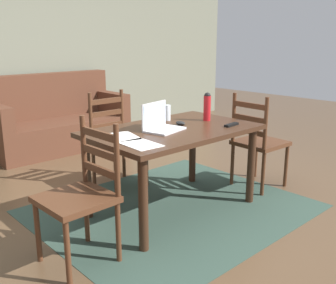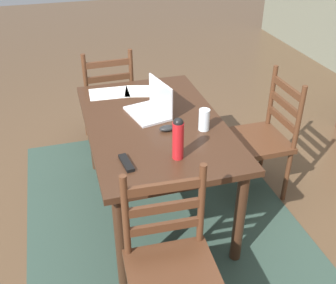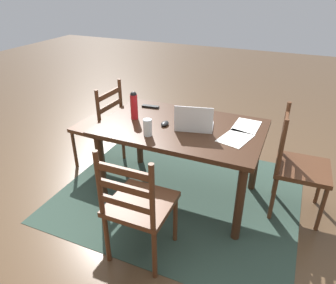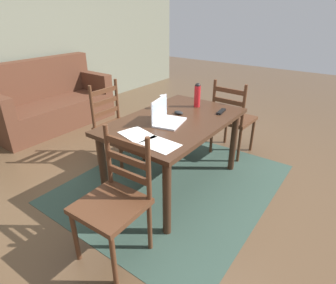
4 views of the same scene
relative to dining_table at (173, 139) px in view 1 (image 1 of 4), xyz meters
The scene contains 15 objects.
ground_plane 0.63m from the dining_table, ahead, with size 14.00×14.00×0.00m, color brown.
area_rug 0.63m from the dining_table, ahead, with size 2.21×1.88×0.01m, color #2D4238.
wall_back 3.09m from the dining_table, 90.00° to the left, with size 8.00×0.12×2.70m, color #6B6D5B.
dining_table is the anchor object (origin of this frame).
chair_right_near 1.03m from the dining_table, 10.02° to the right, with size 0.46×0.46×0.95m.
chair_far_head 0.83m from the dining_table, 90.02° to the left, with size 0.44×0.44×0.95m.
chair_left_near 1.03m from the dining_table, 169.94° to the right, with size 0.45×0.45×0.95m.
couch 2.55m from the dining_table, 84.90° to the left, with size 1.80×0.80×1.00m.
laptop 0.20m from the dining_table, 169.71° to the left, with size 0.36×0.29×0.23m.
water_bottle 0.51m from the dining_table, ahead, with size 0.07×0.07×0.26m.
drinking_glass 0.37m from the dining_table, 56.25° to the left, with size 0.07×0.07×0.14m, color silver.
computer_mouse 0.18m from the dining_table, 19.41° to the left, with size 0.06×0.10×0.03m, color black.
tv_remote 0.53m from the dining_table, 32.37° to the right, with size 0.04×0.17×0.02m, color black.
paper_stack_left 0.58m from the dining_table, 157.34° to the right, with size 0.21×0.30×0.00m, color white.
paper_stack_right 0.50m from the dining_table, behind, with size 0.21×0.30×0.00m, color white.
Camera 1 is at (-2.20, -2.32, 1.46)m, focal length 41.84 mm.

